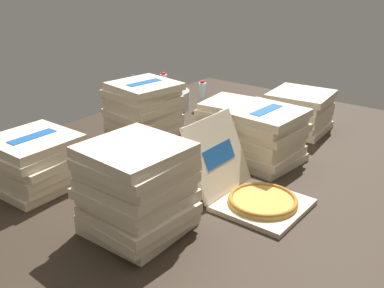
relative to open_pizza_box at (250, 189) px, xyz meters
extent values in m
cube|color=#2D2319|center=(0.18, 0.33, -0.08)|extent=(3.20, 2.40, 0.02)
cube|color=beige|center=(0.00, -0.07, -0.06)|extent=(0.36, 0.36, 0.02)
cylinder|color=gold|center=(0.00, -0.07, -0.04)|extent=(0.31, 0.31, 0.02)
torus|color=#B1712A|center=(0.00, -0.07, -0.03)|extent=(0.31, 0.31, 0.02)
cube|color=beige|center=(0.00, 0.18, 0.12)|extent=(0.36, 0.16, 0.34)
cube|color=#19519E|center=(0.00, 0.17, 0.12)|extent=(0.22, 0.04, 0.08)
cube|color=beige|center=(0.92, 0.72, -0.05)|extent=(0.40, 0.40, 0.04)
cube|color=beige|center=(0.91, 0.72, -0.01)|extent=(0.40, 0.40, 0.04)
cube|color=beige|center=(0.93, 0.71, 0.03)|extent=(0.40, 0.40, 0.04)
cube|color=beige|center=(0.44, 0.18, -0.05)|extent=(0.39, 0.39, 0.04)
cube|color=beige|center=(0.43, 0.18, -0.01)|extent=(0.37, 0.37, 0.04)
cube|color=beige|center=(0.43, 0.20, 0.03)|extent=(0.38, 0.38, 0.04)
cube|color=beige|center=(0.44, 0.20, 0.08)|extent=(0.38, 0.38, 0.04)
cube|color=beige|center=(0.45, 0.18, 0.12)|extent=(0.38, 0.38, 0.04)
cube|color=beige|center=(0.44, 0.20, 0.16)|extent=(0.38, 0.38, 0.04)
cube|color=beige|center=(0.45, 0.18, 0.20)|extent=(0.38, 0.38, 0.04)
cube|color=#19519E|center=(0.45, 0.18, 0.22)|extent=(0.24, 0.08, 0.00)
cube|color=beige|center=(0.34, 0.99, -0.05)|extent=(0.40, 0.40, 0.04)
cube|color=beige|center=(0.34, 0.99, -0.01)|extent=(0.38, 0.38, 0.04)
cube|color=#19519E|center=(0.34, 0.99, 0.02)|extent=(0.24, 0.08, 0.00)
cube|color=beige|center=(0.35, 0.99, 0.03)|extent=(0.39, 0.39, 0.04)
cube|color=beige|center=(0.33, 1.00, 0.08)|extent=(0.40, 0.40, 0.04)
cube|color=#19519E|center=(0.33, 1.00, 0.10)|extent=(0.24, 0.09, 0.00)
cube|color=beige|center=(0.34, 0.98, 0.12)|extent=(0.39, 0.39, 0.04)
cube|color=beige|center=(0.34, 0.98, 0.16)|extent=(0.40, 0.40, 0.04)
cube|color=beige|center=(0.34, 1.00, 0.20)|extent=(0.38, 0.38, 0.04)
cube|color=beige|center=(0.34, 0.98, 0.24)|extent=(0.41, 0.41, 0.04)
cube|color=#19519E|center=(0.34, 0.98, 0.27)|extent=(0.24, 0.10, 0.00)
cube|color=beige|center=(-0.51, 0.91, -0.05)|extent=(0.37, 0.37, 0.04)
cube|color=#19519E|center=(-0.51, 0.91, -0.03)|extent=(0.24, 0.07, 0.00)
cube|color=beige|center=(-0.49, 0.90, -0.01)|extent=(0.37, 0.37, 0.04)
cube|color=beige|center=(-0.49, 0.90, 0.03)|extent=(0.37, 0.37, 0.04)
cube|color=beige|center=(-0.49, 0.90, 0.08)|extent=(0.39, 0.39, 0.04)
cube|color=#19519E|center=(-0.49, 0.90, 0.10)|extent=(0.24, 0.08, 0.00)
cube|color=beige|center=(-0.51, 0.91, 0.12)|extent=(0.38, 0.38, 0.04)
cube|color=#19519E|center=(-0.51, 0.91, 0.14)|extent=(0.24, 0.08, 0.00)
cube|color=beige|center=(-0.49, 0.92, 0.16)|extent=(0.36, 0.36, 0.04)
cube|color=#19519E|center=(-0.49, 0.92, 0.18)|extent=(0.23, 0.07, 0.00)
cube|color=beige|center=(-0.47, 0.25, -0.05)|extent=(0.37, 0.37, 0.04)
cube|color=#19519E|center=(-0.47, 0.25, -0.03)|extent=(0.24, 0.07, 0.00)
cube|color=beige|center=(-0.48, 0.23, -0.01)|extent=(0.38, 0.38, 0.04)
cube|color=beige|center=(-0.48, 0.23, 0.03)|extent=(0.38, 0.38, 0.04)
cube|color=#19519E|center=(-0.48, 0.23, 0.06)|extent=(0.24, 0.08, 0.00)
cube|color=beige|center=(-0.46, 0.25, 0.08)|extent=(0.37, 0.37, 0.04)
cube|color=beige|center=(-0.48, 0.25, 0.12)|extent=(0.37, 0.37, 0.04)
cube|color=beige|center=(-0.47, 0.24, 0.16)|extent=(0.36, 0.36, 0.04)
cube|color=beige|center=(-0.46, 0.24, 0.20)|extent=(0.37, 0.37, 0.04)
cube|color=#19519E|center=(-0.46, 0.24, 0.22)|extent=(0.24, 0.07, 0.00)
cube|color=beige|center=(-0.48, 0.24, 0.24)|extent=(0.36, 0.36, 0.04)
cube|color=beige|center=(-0.47, 0.25, 0.28)|extent=(0.38, 0.38, 0.04)
cube|color=beige|center=(1.01, 0.25, -0.05)|extent=(0.39, 0.39, 0.04)
cube|color=beige|center=(1.01, 0.27, -0.01)|extent=(0.38, 0.38, 0.04)
cube|color=#19519E|center=(1.01, 0.27, 0.02)|extent=(0.24, 0.08, 0.00)
cube|color=beige|center=(1.01, 0.26, 0.03)|extent=(0.39, 0.39, 0.04)
cube|color=#19519E|center=(1.01, 0.26, 0.06)|extent=(0.24, 0.08, 0.00)
cube|color=beige|center=(1.01, 0.26, 0.08)|extent=(0.38, 0.38, 0.04)
cube|color=#19519E|center=(1.01, 0.26, 0.10)|extent=(0.24, 0.08, 0.00)
cube|color=beige|center=(1.03, 0.27, 0.12)|extent=(0.39, 0.39, 0.04)
cube|color=#19519E|center=(1.03, 0.27, 0.14)|extent=(0.24, 0.09, 0.00)
cube|color=beige|center=(1.02, 0.25, 0.16)|extent=(0.40, 0.40, 0.04)
cylinder|color=#B7BABF|center=(0.83, 1.23, 0.00)|extent=(0.34, 0.34, 0.13)
cylinder|color=silver|center=(0.81, 1.54, 0.03)|extent=(0.06, 0.06, 0.19)
cylinder|color=blue|center=(0.81, 1.54, 0.13)|extent=(0.03, 0.03, 0.02)
cylinder|color=white|center=(0.62, 1.30, 0.03)|extent=(0.06, 0.06, 0.19)
cylinder|color=red|center=(0.62, 1.30, 0.13)|extent=(0.03, 0.03, 0.02)
cylinder|color=silver|center=(1.00, 1.02, 0.03)|extent=(0.06, 0.06, 0.19)
cylinder|color=red|center=(1.00, 1.02, 0.13)|extent=(0.03, 0.03, 0.02)
cylinder|color=silver|center=(1.01, 1.42, 0.03)|extent=(0.06, 0.06, 0.19)
cylinder|color=red|center=(1.01, 1.42, 0.13)|extent=(0.03, 0.03, 0.02)
camera|label=1|loc=(-1.57, -0.90, 0.96)|focal=41.85mm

